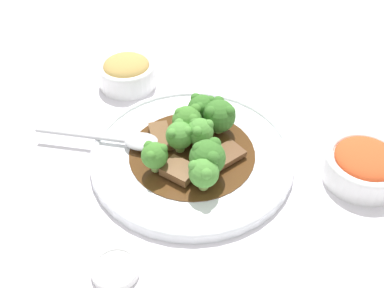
{
  "coord_description": "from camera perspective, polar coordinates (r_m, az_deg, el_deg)",
  "views": [
    {
      "loc": [
        -0.11,
        -0.49,
        0.51
      ],
      "look_at": [
        0.0,
        0.0,
        0.03
      ],
      "focal_mm": 42.0,
      "sensor_mm": 36.0,
      "label": 1
    }
  ],
  "objects": [
    {
      "name": "ground_plane",
      "position": [
        0.71,
        0.0,
        -1.99
      ],
      "size": [
        4.0,
        4.0,
        0.0
      ],
      "primitive_type": "plane",
      "color": "silver"
    },
    {
      "name": "main_plate",
      "position": [
        0.71,
        0.0,
        -1.42
      ],
      "size": [
        0.32,
        0.32,
        0.02
      ],
      "color": "white",
      "rests_on": "ground_plane"
    },
    {
      "name": "beef_strip_0",
      "position": [
        0.66,
        -1.65,
        -3.38
      ],
      "size": [
        0.06,
        0.06,
        0.01
      ],
      "color": "brown",
      "rests_on": "main_plate"
    },
    {
      "name": "beef_strip_1",
      "position": [
        0.69,
        4.17,
        -1.44
      ],
      "size": [
        0.07,
        0.06,
        0.01
      ],
      "color": "brown",
      "rests_on": "main_plate"
    },
    {
      "name": "beef_strip_2",
      "position": [
        0.72,
        -4.02,
        1.01
      ],
      "size": [
        0.03,
        0.06,
        0.01
      ],
      "color": "brown",
      "rests_on": "main_plate"
    },
    {
      "name": "broccoli_floret_0",
      "position": [
        0.74,
        1.26,
        4.6
      ],
      "size": [
        0.05,
        0.05,
        0.05
      ],
      "color": "#8EB756",
      "rests_on": "main_plate"
    },
    {
      "name": "broccoli_floret_1",
      "position": [
        0.63,
        1.48,
        -3.62
      ],
      "size": [
        0.04,
        0.04,
        0.05
      ],
      "color": "#8EB756",
      "rests_on": "main_plate"
    },
    {
      "name": "broccoli_floret_2",
      "position": [
        0.68,
        -1.58,
        1.17
      ],
      "size": [
        0.04,
        0.04,
        0.05
      ],
      "color": "#8EB756",
      "rests_on": "main_plate"
    },
    {
      "name": "broccoli_floret_3",
      "position": [
        0.68,
        1.0,
        1.61
      ],
      "size": [
        0.04,
        0.04,
        0.05
      ],
      "color": "#7FA84C",
      "rests_on": "main_plate"
    },
    {
      "name": "broccoli_floret_4",
      "position": [
        0.71,
        -0.3,
        3.08
      ],
      "size": [
        0.05,
        0.05,
        0.06
      ],
      "color": "#8EB756",
      "rests_on": "main_plate"
    },
    {
      "name": "broccoli_floret_5",
      "position": [
        0.72,
        3.46,
        3.67
      ],
      "size": [
        0.05,
        0.05,
        0.06
      ],
      "color": "#8EB756",
      "rests_on": "main_plate"
    },
    {
      "name": "broccoli_floret_6",
      "position": [
        0.65,
        -4.78,
        -1.42
      ],
      "size": [
        0.04,
        0.04,
        0.05
      ],
      "color": "#8EB756",
      "rests_on": "main_plate"
    },
    {
      "name": "broccoli_floret_7",
      "position": [
        0.64,
        1.97,
        -1.66
      ],
      "size": [
        0.05,
        0.05,
        0.06
      ],
      "color": "#8EB756",
      "rests_on": "main_plate"
    },
    {
      "name": "serving_spoon",
      "position": [
        0.72,
        -7.82,
        0.45
      ],
      "size": [
        0.2,
        0.1,
        0.01
      ],
      "color": "#B7B7BC",
      "rests_on": "main_plate"
    },
    {
      "name": "side_bowl_kimchi",
      "position": [
        0.72,
        21.03,
        -2.45
      ],
      "size": [
        0.12,
        0.12,
        0.05
      ],
      "color": "white",
      "rests_on": "ground_plane"
    },
    {
      "name": "side_bowl_appetizer",
      "position": [
        0.86,
        -8.26,
        9.07
      ],
      "size": [
        0.11,
        0.11,
        0.06
      ],
      "color": "white",
      "rests_on": "ground_plane"
    },
    {
      "name": "sauce_dish",
      "position": [
        0.59,
        -9.71,
        -15.36
      ],
      "size": [
        0.06,
        0.06,
        0.01
      ],
      "color": "white",
      "rests_on": "ground_plane"
    }
  ]
}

